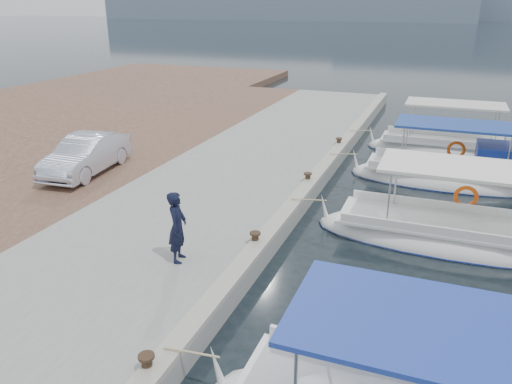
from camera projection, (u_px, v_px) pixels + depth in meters
The scene contains 10 objects.
ground at pixel (246, 294), 11.41m from camera, with size 400.00×400.00×0.00m, color black.
concrete_quay at pixel (219, 194), 16.69m from camera, with size 6.00×40.00×0.50m, color gray.
quay_curb at pixel (299, 196), 15.65m from camera, with size 0.44×40.00×0.12m, color #A5A092.
cobblestone_strip at pixel (95, 176), 18.35m from camera, with size 4.00×40.00×0.50m, color brown.
fishing_caique_c at pixel (450, 238), 13.81m from camera, with size 7.45×2.38×2.83m.
fishing_caique_d at pixel (447, 178), 18.35m from camera, with size 6.87×2.32×2.83m.
fishing_caique_e at pixel (445, 150), 22.00m from camera, with size 6.74×2.19×2.83m.
mooring_bollards at pixel (255, 237), 12.59m from camera, with size 0.28×20.28×0.33m.
fisherman at pixel (177, 227), 11.57m from camera, with size 0.63×0.41×1.73m, color black.
parked_car at pixel (86, 155), 17.73m from camera, with size 1.43×4.09×1.35m, color silver.
Camera 1 is at (3.72, -9.10, 6.24)m, focal length 35.00 mm.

